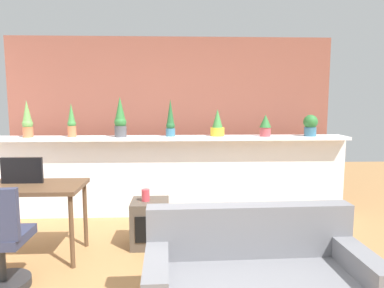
{
  "coord_description": "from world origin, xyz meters",
  "views": [
    {
      "loc": [
        0.09,
        -2.76,
        1.6
      ],
      "look_at": [
        0.26,
        1.22,
        1.09
      ],
      "focal_mm": 33.19,
      "sensor_mm": 36.0,
      "label": 1
    }
  ],
  "objects_px": {
    "side_cube_shelf": "(150,223)",
    "potted_plant_3": "(170,120)",
    "potted_plant_4": "(217,124)",
    "potted_plant_5": "(265,125)",
    "potted_plant_0": "(27,121)",
    "potted_plant_2": "(120,119)",
    "potted_plant_1": "(72,122)",
    "potted_plant_6": "(310,125)",
    "desk": "(27,193)",
    "vase_on_shelf": "(146,195)",
    "tv_monitor": "(22,170)",
    "couch": "(257,286)"
  },
  "relations": [
    {
      "from": "desk",
      "to": "couch",
      "type": "height_order",
      "value": "couch"
    },
    {
      "from": "potted_plant_5",
      "to": "vase_on_shelf",
      "type": "distance_m",
      "value": 1.92
    },
    {
      "from": "potted_plant_0",
      "to": "side_cube_shelf",
      "type": "height_order",
      "value": "potted_plant_0"
    },
    {
      "from": "potted_plant_0",
      "to": "potted_plant_4",
      "type": "relative_size",
      "value": 1.32
    },
    {
      "from": "potted_plant_6",
      "to": "potted_plant_3",
      "type": "bearing_deg",
      "value": 178.12
    },
    {
      "from": "potted_plant_4",
      "to": "couch",
      "type": "bearing_deg",
      "value": -89.75
    },
    {
      "from": "potted_plant_2",
      "to": "couch",
      "type": "height_order",
      "value": "potted_plant_2"
    },
    {
      "from": "potted_plant_0",
      "to": "potted_plant_5",
      "type": "distance_m",
      "value": 3.13
    },
    {
      "from": "desk",
      "to": "side_cube_shelf",
      "type": "bearing_deg",
      "value": 11.7
    },
    {
      "from": "potted_plant_5",
      "to": "desk",
      "type": "height_order",
      "value": "potted_plant_5"
    },
    {
      "from": "potted_plant_6",
      "to": "couch",
      "type": "height_order",
      "value": "potted_plant_6"
    },
    {
      "from": "potted_plant_4",
      "to": "side_cube_shelf",
      "type": "relative_size",
      "value": 0.73
    },
    {
      "from": "potted_plant_1",
      "to": "potted_plant_2",
      "type": "xyz_separation_m",
      "value": [
        0.65,
        -0.06,
        0.04
      ]
    },
    {
      "from": "potted_plant_3",
      "to": "vase_on_shelf",
      "type": "bearing_deg",
      "value": -104.01
    },
    {
      "from": "tv_monitor",
      "to": "side_cube_shelf",
      "type": "xyz_separation_m",
      "value": [
        1.26,
        0.17,
        -0.63
      ]
    },
    {
      "from": "potted_plant_1",
      "to": "side_cube_shelf",
      "type": "xyz_separation_m",
      "value": [
        1.09,
        -1.0,
        -1.05
      ]
    },
    {
      "from": "potted_plant_0",
      "to": "potted_plant_6",
      "type": "height_order",
      "value": "potted_plant_0"
    },
    {
      "from": "side_cube_shelf",
      "to": "potted_plant_3",
      "type": "bearing_deg",
      "value": 78.39
    },
    {
      "from": "potted_plant_1",
      "to": "vase_on_shelf",
      "type": "relative_size",
      "value": 3.49
    },
    {
      "from": "vase_on_shelf",
      "to": "side_cube_shelf",
      "type": "bearing_deg",
      "value": -4.67
    },
    {
      "from": "potted_plant_5",
      "to": "vase_on_shelf",
      "type": "height_order",
      "value": "potted_plant_5"
    },
    {
      "from": "potted_plant_4",
      "to": "desk",
      "type": "distance_m",
      "value": 2.47
    },
    {
      "from": "potted_plant_1",
      "to": "couch",
      "type": "relative_size",
      "value": 0.28
    },
    {
      "from": "desk",
      "to": "potted_plant_4",
      "type": "bearing_deg",
      "value": 31.69
    },
    {
      "from": "side_cube_shelf",
      "to": "desk",
      "type": "bearing_deg",
      "value": -168.3
    },
    {
      "from": "potted_plant_2",
      "to": "side_cube_shelf",
      "type": "relative_size",
      "value": 1.06
    },
    {
      "from": "potted_plant_0",
      "to": "couch",
      "type": "xyz_separation_m",
      "value": [
        2.5,
        -2.36,
        -1.04
      ]
    },
    {
      "from": "potted_plant_3",
      "to": "desk",
      "type": "relative_size",
      "value": 0.46
    },
    {
      "from": "potted_plant_0",
      "to": "potted_plant_5",
      "type": "bearing_deg",
      "value": -0.08
    },
    {
      "from": "potted_plant_0",
      "to": "tv_monitor",
      "type": "height_order",
      "value": "potted_plant_0"
    },
    {
      "from": "potted_plant_5",
      "to": "potted_plant_6",
      "type": "relative_size",
      "value": 1.01
    },
    {
      "from": "potted_plant_4",
      "to": "tv_monitor",
      "type": "distance_m",
      "value": 2.45
    },
    {
      "from": "potted_plant_2",
      "to": "desk",
      "type": "distance_m",
      "value": 1.56
    },
    {
      "from": "potted_plant_0",
      "to": "couch",
      "type": "bearing_deg",
      "value": -43.34
    },
    {
      "from": "tv_monitor",
      "to": "vase_on_shelf",
      "type": "distance_m",
      "value": 1.27
    },
    {
      "from": "potted_plant_5",
      "to": "potted_plant_6",
      "type": "distance_m",
      "value": 0.61
    },
    {
      "from": "potted_plant_0",
      "to": "potted_plant_3",
      "type": "bearing_deg",
      "value": 1.94
    },
    {
      "from": "tv_monitor",
      "to": "couch",
      "type": "distance_m",
      "value": 2.53
    },
    {
      "from": "potted_plant_3",
      "to": "potted_plant_5",
      "type": "relative_size",
      "value": 1.71
    },
    {
      "from": "potted_plant_5",
      "to": "couch",
      "type": "distance_m",
      "value": 2.62
    },
    {
      "from": "potted_plant_2",
      "to": "potted_plant_1",
      "type": "bearing_deg",
      "value": 174.99
    },
    {
      "from": "tv_monitor",
      "to": "couch",
      "type": "xyz_separation_m",
      "value": [
        2.12,
        -1.24,
        -0.6
      ]
    },
    {
      "from": "tv_monitor",
      "to": "side_cube_shelf",
      "type": "relative_size",
      "value": 0.82
    },
    {
      "from": "potted_plant_5",
      "to": "side_cube_shelf",
      "type": "height_order",
      "value": "potted_plant_5"
    },
    {
      "from": "potted_plant_4",
      "to": "potted_plant_5",
      "type": "distance_m",
      "value": 0.64
    },
    {
      "from": "desk",
      "to": "potted_plant_0",
      "type": "bearing_deg",
      "value": 110.56
    },
    {
      "from": "potted_plant_3",
      "to": "side_cube_shelf",
      "type": "xyz_separation_m",
      "value": [
        -0.21,
        -1.01,
        -1.06
      ]
    },
    {
      "from": "tv_monitor",
      "to": "potted_plant_2",
      "type": "bearing_deg",
      "value": 53.49
    },
    {
      "from": "potted_plant_1",
      "to": "couch",
      "type": "bearing_deg",
      "value": -51.04
    },
    {
      "from": "potted_plant_1",
      "to": "desk",
      "type": "relative_size",
      "value": 0.41
    }
  ]
}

